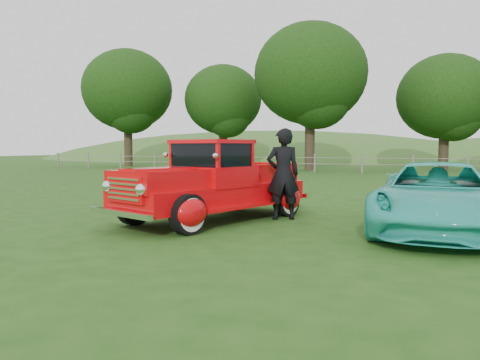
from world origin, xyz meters
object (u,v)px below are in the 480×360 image
(man, at_px, (283,174))
(tree_far_west, at_px, (127,90))
(red_pickup, at_px, (214,185))
(teal_sedan, at_px, (437,197))
(tree_mid_west, at_px, (223,100))
(tree_near_east, at_px, (445,97))
(tree_near_west, at_px, (310,74))

(man, bearing_deg, tree_far_west, -77.93)
(red_pickup, height_order, teal_sedan, red_pickup)
(teal_sedan, bearing_deg, red_pickup, -174.79)
(tree_mid_west, bearing_deg, man, -64.43)
(tree_mid_west, height_order, tree_near_east, tree_mid_west)
(tree_near_east, xyz_separation_m, man, (-4.52, -27.07, -4.23))
(man, bearing_deg, red_pickup, -1.35)
(teal_sedan, height_order, man, man)
(tree_far_west, distance_m, red_pickup, 31.79)
(tree_near_west, relative_size, red_pickup, 1.97)
(tree_far_west, xyz_separation_m, teal_sedan, (23.65, -24.54, -5.82))
(tree_far_west, relative_size, tree_near_west, 0.95)
(tree_mid_west, height_order, red_pickup, tree_mid_west)
(tree_mid_west, distance_m, tree_near_west, 8.63)
(tree_far_west, height_order, teal_sedan, tree_far_west)
(tree_near_east, height_order, teal_sedan, tree_near_east)
(tree_near_west, relative_size, man, 5.11)
(tree_mid_west, distance_m, tree_near_east, 17.03)
(red_pickup, relative_size, man, 2.59)
(tree_mid_west, height_order, man, tree_mid_west)
(tree_mid_west, xyz_separation_m, teal_sedan, (15.65, -26.54, -4.88))
(tree_near_east, bearing_deg, tree_mid_west, -176.63)
(tree_far_west, relative_size, tree_mid_west, 1.17)
(tree_near_west, distance_m, tree_near_east, 9.97)
(tree_mid_west, bearing_deg, tree_near_west, -20.56)
(red_pickup, bearing_deg, tree_near_west, 117.87)
(tree_near_east, height_order, man, tree_near_east)
(tree_mid_west, bearing_deg, tree_near_east, 3.37)
(tree_far_west, relative_size, teal_sedan, 2.06)
(tree_far_west, bearing_deg, tree_near_west, -3.58)
(tree_near_east, distance_m, red_pickup, 28.75)
(red_pickup, relative_size, teal_sedan, 1.10)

